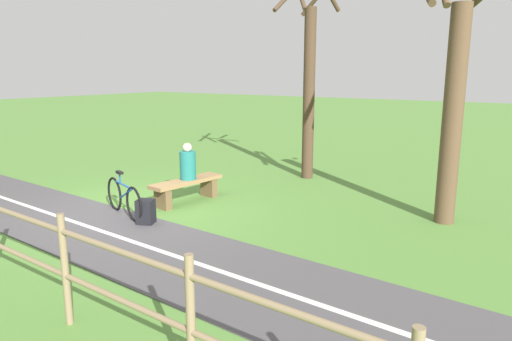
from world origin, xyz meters
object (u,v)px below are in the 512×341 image
(backpack, at_px, (146,212))
(tree_near_bench, at_px, (309,82))
(bench, at_px, (187,187))
(person_seated, at_px, (188,164))
(tree_mid_field, at_px, (452,105))
(bicycle, at_px, (124,198))

(backpack, height_order, tree_near_bench, tree_near_bench)
(bench, bearing_deg, person_seated, 180.00)
(person_seated, bearing_deg, tree_mid_field, 114.53)
(tree_near_bench, xyz_separation_m, tree_mid_field, (1.89, 3.81, -0.33))
(backpack, relative_size, tree_mid_field, 0.10)
(person_seated, bearing_deg, backpack, 19.75)
(backpack, bearing_deg, tree_mid_field, 125.24)
(bench, xyz_separation_m, tree_near_bench, (-3.51, 1.00, 2.13))
(bicycle, xyz_separation_m, backpack, (0.11, 0.71, -0.13))
(tree_near_bench, bearing_deg, person_seated, -16.06)
(person_seated, bearing_deg, bicycle, -6.84)
(bench, relative_size, bicycle, 1.12)
(person_seated, xyz_separation_m, tree_near_bench, (-3.47, 1.00, 1.65))
(bench, distance_m, tree_mid_field, 5.39)
(backpack, xyz_separation_m, tree_mid_field, (-3.14, 4.44, 1.92))
(person_seated, relative_size, tree_mid_field, 0.17)
(person_seated, xyz_separation_m, backpack, (1.56, 0.37, -0.60))
(bench, height_order, tree_mid_field, tree_mid_field)
(bicycle, relative_size, tree_mid_field, 0.34)
(person_seated, xyz_separation_m, bicycle, (1.45, -0.34, -0.46))
(bench, height_order, bicycle, bicycle)
(bench, distance_m, bicycle, 1.44)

